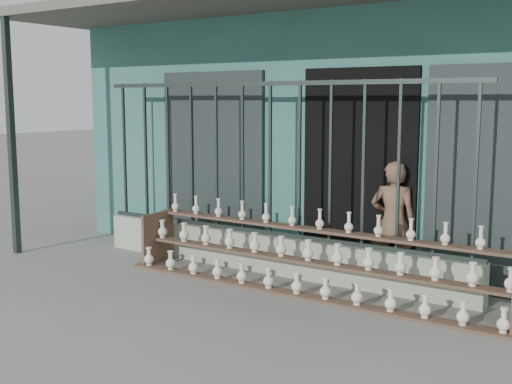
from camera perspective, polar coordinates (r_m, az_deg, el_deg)
The scene contains 6 objects.
ground at distance 6.69m, azimuth -4.80°, elevation -9.54°, with size 60.00×60.00×0.00m, color slate.
workshop_building at distance 10.04m, azimuth 10.30°, elevation 5.71°, with size 7.40×6.60×3.21m.
parapet_wall at distance 7.65m, azimuth 1.25°, elevation -5.48°, with size 5.00×0.20×0.45m, color #A6B59B.
security_fence at distance 7.47m, azimuth 1.27°, elevation 2.92°, with size 5.00×0.04×1.80m.
shelf_rack at distance 6.91m, azimuth 4.61°, elevation -5.84°, with size 4.50×0.68×0.85m.
elderly_woman at distance 7.29m, azimuth 12.09°, elevation -2.65°, with size 0.50×0.33×1.37m, color brown.
Camera 1 is at (3.96, -4.99, 2.04)m, focal length 45.00 mm.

